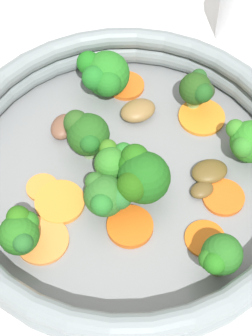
% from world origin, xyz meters
% --- Properties ---
extents(ground_plane, '(4.00, 4.00, 0.00)m').
position_xyz_m(ground_plane, '(0.00, 0.00, 0.00)').
color(ground_plane, white).
extents(skillet, '(0.30, 0.30, 0.01)m').
position_xyz_m(skillet, '(0.00, 0.00, 0.01)').
color(skillet, gray).
rests_on(skillet, ground_plane).
extents(skillet_rim_wall, '(0.32, 0.32, 0.04)m').
position_xyz_m(skillet_rim_wall, '(0.00, 0.00, 0.03)').
color(skillet_rim_wall, gray).
rests_on(skillet_rim_wall, skillet).
extents(skillet_rivet_right, '(0.01, 0.01, 0.01)m').
position_xyz_m(skillet_rivet_right, '(-0.11, -0.09, 0.02)').
color(skillet_rivet_right, gray).
rests_on(skillet_rivet_right, skillet).
extents(carrot_slice_0, '(0.05, 0.05, 0.00)m').
position_xyz_m(carrot_slice_0, '(0.03, 0.11, 0.01)').
color(carrot_slice_0, orange).
rests_on(carrot_slice_0, skillet).
extents(carrot_slice_1, '(0.05, 0.05, 0.00)m').
position_xyz_m(carrot_slice_1, '(0.09, 0.04, 0.01)').
color(carrot_slice_1, orange).
rests_on(carrot_slice_1, skillet).
extents(carrot_slice_2, '(0.04, 0.04, 0.00)m').
position_xyz_m(carrot_slice_2, '(0.04, -0.08, 0.01)').
color(carrot_slice_2, orange).
rests_on(carrot_slice_2, skillet).
extents(carrot_slice_3, '(0.05, 0.05, 0.01)m').
position_xyz_m(carrot_slice_3, '(-0.01, -0.05, 0.01)').
color(carrot_slice_3, orange).
rests_on(carrot_slice_3, skillet).
extents(carrot_slice_4, '(0.04, 0.04, 0.00)m').
position_xyz_m(carrot_slice_4, '(-0.08, 0.01, 0.01)').
color(carrot_slice_4, orange).
rests_on(carrot_slice_4, skillet).
extents(carrot_slice_5, '(0.06, 0.06, 0.00)m').
position_xyz_m(carrot_slice_5, '(-0.09, -0.04, 0.01)').
color(carrot_slice_5, orange).
rests_on(carrot_slice_5, skillet).
extents(carrot_slice_6, '(0.05, 0.05, 0.00)m').
position_xyz_m(carrot_slice_6, '(-0.06, -0.01, 0.01)').
color(carrot_slice_6, orange).
rests_on(carrot_slice_6, skillet).
extents(carrot_slice_7, '(0.05, 0.05, 0.00)m').
position_xyz_m(carrot_slice_7, '(0.08, -0.05, 0.01)').
color(carrot_slice_7, orange).
rests_on(carrot_slice_7, skillet).
extents(broccoli_floret_0, '(0.05, 0.05, 0.05)m').
position_xyz_m(broccoli_floret_0, '(0.01, -0.02, 0.04)').
color(broccoli_floret_0, '#5C8744').
rests_on(broccoli_floret_0, skillet).
extents(broccoli_floret_1, '(0.03, 0.04, 0.04)m').
position_xyz_m(broccoli_floret_1, '(0.09, 0.06, 0.04)').
color(broccoli_floret_1, '#83B368').
rests_on(broccoli_floret_1, skillet).
extents(broccoli_floret_2, '(0.04, 0.03, 0.05)m').
position_xyz_m(broccoli_floret_2, '(0.04, -0.11, 0.04)').
color(broccoli_floret_2, olive).
rests_on(broccoli_floret_2, skillet).
extents(broccoli_floret_3, '(0.04, 0.04, 0.04)m').
position_xyz_m(broccoli_floret_3, '(-0.03, -0.03, 0.04)').
color(broccoli_floret_3, '#699543').
rests_on(broccoli_floret_3, skillet).
extents(broccoli_floret_4, '(0.04, 0.05, 0.05)m').
position_xyz_m(broccoli_floret_4, '(-0.03, 0.04, 0.04)').
color(broccoli_floret_4, '#8BB46B').
rests_on(broccoli_floret_4, skillet).
extents(broccoli_floret_5, '(0.04, 0.04, 0.04)m').
position_xyz_m(broccoli_floret_5, '(-0.10, -0.04, 0.04)').
color(broccoli_floret_5, '#66934E').
rests_on(broccoli_floret_5, skillet).
extents(broccoli_floret_6, '(0.05, 0.05, 0.05)m').
position_xyz_m(broccoli_floret_6, '(0.01, 0.10, 0.04)').
color(broccoli_floret_6, '#7CA150').
rests_on(broccoli_floret_6, skillet).
extents(broccoli_floret_8, '(0.03, 0.03, 0.04)m').
position_xyz_m(broccoli_floret_8, '(-0.01, 0.00, 0.04)').
color(broccoli_floret_8, olive).
rests_on(broccoli_floret_8, skillet).
extents(mushroom_piece_0, '(0.03, 0.03, 0.01)m').
position_xyz_m(mushroom_piece_0, '(0.07, -0.02, 0.02)').
color(mushroom_piece_0, brown).
rests_on(mushroom_piece_0, skillet).
extents(mushroom_piece_1, '(0.02, 0.02, 0.01)m').
position_xyz_m(mushroom_piece_1, '(0.06, -0.04, 0.02)').
color(mushroom_piece_1, brown).
rests_on(mushroom_piece_1, skillet).
extents(mushroom_piece_2, '(0.04, 0.03, 0.01)m').
position_xyz_m(mushroom_piece_2, '(0.03, 0.07, 0.02)').
color(mushroom_piece_2, olive).
rests_on(mushroom_piece_2, skillet).
extents(mushroom_piece_3, '(0.04, 0.04, 0.01)m').
position_xyz_m(mushroom_piece_3, '(-0.04, 0.07, 0.02)').
color(mushroom_piece_3, brown).
rests_on(mushroom_piece_3, skillet).
extents(salt_shaker, '(0.04, 0.04, 0.09)m').
position_xyz_m(salt_shaker, '(0.18, 0.15, 0.05)').
color(salt_shaker, white).
rests_on(salt_shaker, ground_plane).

